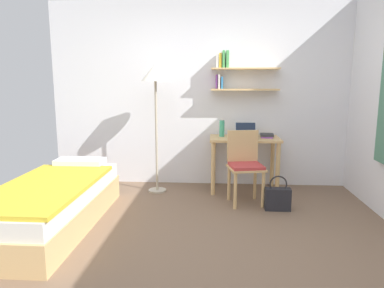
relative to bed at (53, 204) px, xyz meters
The scene contains 10 objects.
ground_plane 1.57m from the bed, 12.35° to the right, with size 5.28×5.28×0.00m, color brown.
wall_back 2.51m from the bed, 47.98° to the left, with size 4.40×0.27×2.60m.
bed is the anchor object (origin of this frame).
desk 2.50m from the bed, 33.56° to the left, with size 0.93×0.55×0.74m.
desk_chair 2.23m from the bed, 23.19° to the left, with size 0.48×0.47×0.89m.
standing_lamp 1.97m from the bed, 54.46° to the left, with size 0.37×0.37×1.71m.
laptop 2.59m from the bed, 34.60° to the left, with size 0.30×0.22×0.21m.
water_bottle 2.35m from the bed, 39.19° to the left, with size 0.07×0.07×0.22m, color #42A87F.
book_stack 2.79m from the bed, 30.47° to the left, with size 0.19×0.21×0.05m.
handbag 2.48m from the bed, 14.41° to the left, with size 0.29×0.12×0.41m.
Camera 1 is at (0.16, -3.04, 1.48)m, focal length 33.01 mm.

